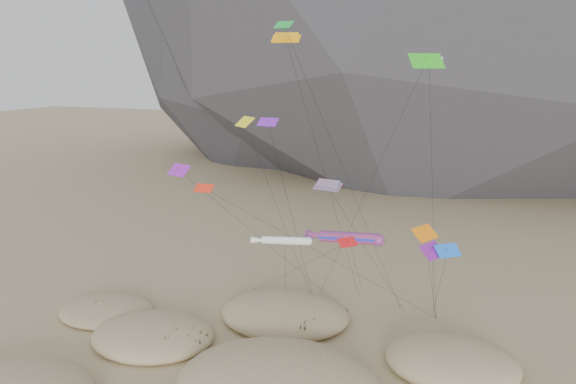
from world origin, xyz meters
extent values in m
ellipsoid|color=#2B2B30|center=(-37.00, 123.00, 44.00)|extent=(136.20, 127.83, 116.00)
ellipsoid|color=#CCB789|center=(-13.30, 7.64, 0.56)|extent=(12.40, 10.54, 2.50)
ellipsoid|color=#CCB789|center=(-2.82, 16.54, 0.68)|extent=(13.87, 11.79, 3.01)
ellipsoid|color=#CCB789|center=(14.61, 12.61, 0.67)|extent=(11.92, 10.13, 2.98)
ellipsoid|color=#CCB789|center=(-21.52, 11.08, 0.40)|extent=(10.59, 9.01, 1.77)
ellipsoid|color=black|center=(-10.60, 6.45, 0.80)|extent=(3.23, 2.76, 0.97)
ellipsoid|color=black|center=(-8.79, 7.92, 0.70)|extent=(2.36, 2.02, 0.71)
ellipsoid|color=black|center=(2.57, 3.87, 1.10)|extent=(3.01, 2.58, 0.90)
ellipsoid|color=black|center=(-2.00, 15.67, 1.00)|extent=(2.93, 2.50, 0.88)
ellipsoid|color=black|center=(0.15, 13.35, 0.90)|extent=(2.55, 2.18, 0.76)
ellipsoid|color=black|center=(15.05, 14.06, 0.70)|extent=(2.47, 2.12, 0.74)
ellipsoid|color=black|center=(11.79, 11.67, 0.60)|extent=(2.47, 2.12, 0.74)
ellipsoid|color=black|center=(-21.59, 11.13, 0.50)|extent=(2.04, 1.74, 0.61)
ellipsoid|color=black|center=(-20.69, 9.71, 0.40)|extent=(2.01, 1.72, 0.60)
cylinder|color=#3F2D1E|center=(-1.72, 21.09, 0.15)|extent=(0.08, 0.08, 0.30)
cylinder|color=#3F2D1E|center=(-0.92, 21.01, 0.15)|extent=(0.08, 0.08, 0.30)
cylinder|color=#3F2D1E|center=(2.92, 20.83, 0.15)|extent=(0.08, 0.08, 0.30)
cylinder|color=#3F2D1E|center=(8.14, 23.97, 0.15)|extent=(0.08, 0.08, 0.30)
cylinder|color=#3F2D1E|center=(11.79, 24.28, 0.15)|extent=(0.08, 0.08, 0.30)
cylinder|color=#3F2D1E|center=(-8.93, 22.43, 0.15)|extent=(0.08, 0.08, 0.30)
cylinder|color=#3F2D1E|center=(12.23, 22.54, 0.15)|extent=(0.08, 0.08, 0.30)
cylinder|color=#3F2D1E|center=(-9.39, 21.03, 0.15)|extent=(0.08, 0.08, 0.30)
cylinder|color=#FF361A|center=(4.99, 12.42, 11.21)|extent=(5.87, 2.03, 1.63)
sphere|color=#FF361A|center=(7.80, 11.93, 11.44)|extent=(1.10, 1.10, 1.10)
cone|color=#FF361A|center=(1.90, 12.96, 10.93)|extent=(2.49, 1.34, 1.17)
cylinder|color=black|center=(4.07, 19.61, 5.61)|extent=(1.86, 14.39, 11.23)
cylinder|color=white|center=(-0.08, 9.53, 11.23)|extent=(4.35, 0.81, 0.98)
sphere|color=white|center=(2.07, 9.59, 11.40)|extent=(0.72, 0.72, 0.72)
cone|color=white|center=(-2.43, 9.46, 11.01)|extent=(1.77, 0.67, 0.74)
cylinder|color=black|center=(-2.43, 15.74, 5.61)|extent=(4.73, 12.44, 11.25)
cube|color=#FFA80D|center=(-1.57, 13.71, 28.77)|extent=(2.67, 1.34, 0.76)
cube|color=#FFA80D|center=(-1.57, 13.71, 28.97)|extent=(2.26, 1.07, 0.74)
cylinder|color=black|center=(1.00, 18.97, 14.39)|extent=(5.17, 10.56, 28.78)
cube|color=red|center=(3.39, 10.87, 16.18)|extent=(2.54, 1.40, 0.66)
cube|color=red|center=(3.39, 10.87, 16.40)|extent=(2.15, 1.13, 0.66)
cylinder|color=black|center=(6.08, 16.97, 8.09)|extent=(5.42, 12.22, 16.19)
cube|color=silver|center=(10.91, 15.30, 26.72)|extent=(2.22, 1.14, 0.88)
cube|color=silver|center=(10.91, 15.30, 26.57)|extent=(0.27, 0.28, 0.75)
cylinder|color=black|center=(11.57, 18.92, 13.39)|extent=(1.35, 7.27, 26.68)
cube|color=blue|center=(13.91, 9.04, 12.14)|extent=(2.20, 2.07, 0.83)
cube|color=blue|center=(13.91, 9.04, 11.99)|extent=(0.36, 0.36, 0.68)
cylinder|color=black|center=(12.85, 16.66, 6.09)|extent=(2.14, 15.26, 12.11)
cube|color=orange|center=(11.99, 9.78, 13.16)|extent=(2.15, 2.65, 0.96)
cube|color=orange|center=(11.99, 9.78, 13.01)|extent=(0.41, 0.40, 0.80)
cylinder|color=black|center=(12.11, 16.16, 6.60)|extent=(0.27, 12.78, 13.12)
cube|color=green|center=(11.25, 10.75, 26.81)|extent=(2.94, 2.45, 1.17)
cube|color=green|center=(11.25, 10.75, 26.66)|extent=(0.48, 0.51, 0.88)
cylinder|color=black|center=(5.17, 15.88, 13.43)|extent=(12.21, 10.30, 26.77)
cube|color=purple|center=(-11.41, 10.69, 16.65)|extent=(2.53, 1.74, 1.02)
cube|color=purple|center=(-11.41, 10.69, 16.50)|extent=(0.37, 0.42, 0.76)
cylinder|color=black|center=(-4.24, 15.76, 8.35)|extent=(14.36, 10.17, 16.62)
cube|color=purple|center=(-1.53, 9.22, 21.74)|extent=(1.78, 0.99, 0.66)
cube|color=purple|center=(-1.53, 9.22, 21.59)|extent=(0.22, 0.20, 0.60)
cylinder|color=black|center=(-1.23, 15.12, 10.90)|extent=(0.64, 11.81, 21.71)
cube|color=yellow|center=(-5.12, 12.23, 21.34)|extent=(2.39, 2.23, 0.90)
cube|color=yellow|center=(-5.12, 12.23, 21.19)|extent=(0.39, 0.39, 0.74)
cylinder|color=black|center=(-3.02, 16.62, 10.70)|extent=(4.23, 8.81, 21.30)
cube|color=red|center=(-8.67, 10.53, 15.13)|extent=(1.82, 1.01, 0.66)
cube|color=red|center=(-8.67, 10.53, 14.98)|extent=(0.22, 0.20, 0.62)
cylinder|color=black|center=(1.78, 16.53, 7.59)|extent=(20.92, 12.04, 15.10)
cube|color=red|center=(6.62, 5.54, 13.07)|extent=(1.61, 1.64, 0.56)
cube|color=red|center=(6.62, 5.54, 12.92)|extent=(0.24, 0.24, 0.52)
cylinder|color=black|center=(-1.15, 13.99, 6.56)|extent=(15.58, 16.91, 13.04)
cube|color=green|center=(-0.11, 9.32, 29.69)|extent=(1.69, 1.10, 0.60)
cube|color=green|center=(-0.11, 9.32, 29.54)|extent=(0.22, 0.22, 0.54)
cylinder|color=black|center=(4.02, 16.64, 14.87)|extent=(8.28, 14.67, 29.65)
cube|color=purple|center=(12.76, 8.46, 12.17)|extent=(1.94, 2.58, 1.01)
cube|color=purple|center=(12.76, 8.46, 12.02)|extent=(0.43, 0.40, 0.77)
cylinder|color=black|center=(12.28, 16.37, 6.11)|extent=(0.99, 15.83, 12.14)
camera|label=1|loc=(16.93, -34.98, 26.61)|focal=35.00mm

